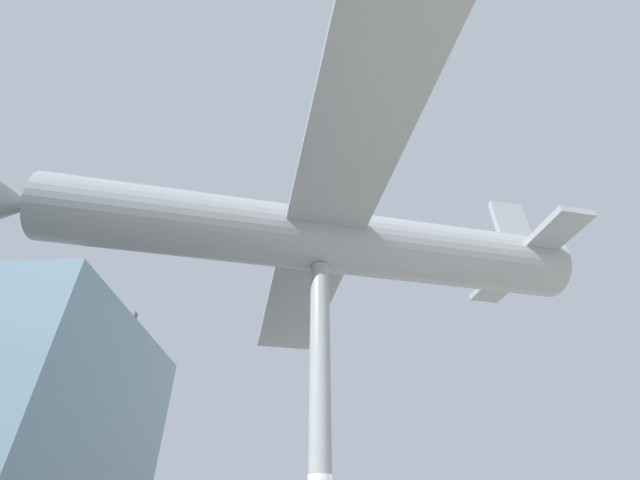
# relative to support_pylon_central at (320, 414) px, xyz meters

# --- Properties ---
(support_pylon_central) EXTENTS (0.47, 0.47, 7.21)m
(support_pylon_central) POSITION_rel_support_pylon_central_xyz_m (0.00, 0.00, 0.00)
(support_pylon_central) COLOR #999EA3
(support_pylon_central) RESTS_ON ground_plane
(suspended_airplane) EXTENTS (14.82, 15.41, 3.17)m
(suspended_airplane) POSITION_rel_support_pylon_central_xyz_m (-0.07, 0.28, 4.47)
(suspended_airplane) COLOR #93999E
(suspended_airplane) RESTS_ON support_pylon_central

